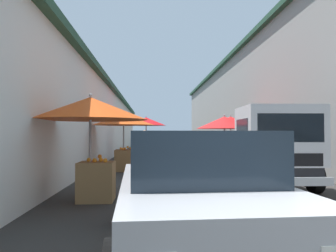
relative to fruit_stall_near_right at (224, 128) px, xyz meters
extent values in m
plane|color=#33302D|center=(2.99, 1.30, -1.64)|extent=(90.00, 90.00, 0.00)
cube|color=silver|center=(5.24, 8.57, 0.33)|extent=(49.50, 7.00, 3.94)
cube|color=#284C38|center=(5.24, 8.57, 2.42)|extent=(49.80, 7.50, 0.24)
cube|color=gray|center=(5.24, -5.97, 1.56)|extent=(49.50, 7.00, 6.39)
cube|color=#284C38|center=(5.24, -5.97, 4.88)|extent=(49.80, 7.50, 0.24)
cylinder|color=#9E9EA3|center=(-0.01, -0.03, -0.59)|extent=(0.06, 0.06, 2.10)
cone|color=red|center=(-0.01, -0.03, 0.23)|extent=(2.16, 2.16, 0.48)
sphere|color=#9E9EA3|center=(-0.01, -0.03, 0.50)|extent=(0.07, 0.07, 0.07)
cube|color=#9E7547|center=(0.07, 0.15, -1.27)|extent=(0.82, 0.66, 0.72)
sphere|color=orange|center=(0.26, 0.29, -0.87)|extent=(0.09, 0.09, 0.09)
sphere|color=orange|center=(-0.04, 0.07, -0.81)|extent=(0.09, 0.09, 0.09)
sphere|color=orange|center=(0.07, 0.14, -0.87)|extent=(0.09, 0.09, 0.09)
cylinder|color=#9E9EA3|center=(6.31, 3.07, -0.45)|extent=(0.06, 0.06, 2.37)
cone|color=red|center=(6.31, 3.07, 0.50)|extent=(2.27, 2.27, 0.46)
sphere|color=#9E9EA3|center=(6.31, 3.07, 0.77)|extent=(0.07, 0.07, 0.07)
cube|color=olive|center=(6.09, 2.96, -1.28)|extent=(0.92, 0.79, 0.71)
sphere|color=orange|center=(6.14, 3.20, -0.83)|extent=(0.09, 0.09, 0.09)
sphere|color=orange|center=(5.84, 2.79, -0.88)|extent=(0.09, 0.09, 0.09)
sphere|color=orange|center=(6.21, 3.19, -0.88)|extent=(0.09, 0.09, 0.09)
sphere|color=orange|center=(5.95, 3.19, -0.88)|extent=(0.09, 0.09, 0.09)
sphere|color=orange|center=(6.30, 2.83, -0.88)|extent=(0.09, 0.09, 0.09)
sphere|color=orange|center=(6.29, 3.21, -0.88)|extent=(0.09, 0.09, 0.09)
cylinder|color=#9E9EA3|center=(0.48, 3.88, -0.54)|extent=(0.06, 0.06, 2.20)
cone|color=#D84C14|center=(0.48, 3.88, 0.35)|extent=(2.45, 2.45, 0.43)
sphere|color=#9E9EA3|center=(0.48, 3.88, 0.60)|extent=(0.07, 0.07, 0.07)
cube|color=olive|center=(0.24, 3.81, -1.23)|extent=(0.94, 0.73, 0.81)
sphere|color=orange|center=(0.41, 3.58, -0.78)|extent=(0.09, 0.09, 0.09)
sphere|color=orange|center=(0.27, 3.81, -0.78)|extent=(0.09, 0.09, 0.09)
sphere|color=orange|center=(0.42, 3.98, -0.78)|extent=(0.09, 0.09, 0.09)
sphere|color=orange|center=(0.39, 3.61, -0.78)|extent=(0.09, 0.09, 0.09)
sphere|color=orange|center=(-0.04, 3.86, -0.78)|extent=(0.09, 0.09, 0.09)
sphere|color=orange|center=(0.22, 3.70, -0.72)|extent=(0.09, 0.09, 0.09)
cylinder|color=#9E9EA3|center=(-5.52, 4.11, -0.53)|extent=(0.06, 0.06, 2.21)
cone|color=#D84C14|center=(-5.52, 4.11, 0.33)|extent=(2.47, 2.47, 0.49)
sphere|color=#9E9EA3|center=(-5.52, 4.11, 0.62)|extent=(0.07, 0.07, 0.07)
cube|color=#9E7547|center=(-5.55, 3.97, -1.22)|extent=(0.73, 0.74, 0.82)
sphere|color=orange|center=(-5.30, 3.94, -0.71)|extent=(0.09, 0.09, 0.09)
sphere|color=orange|center=(-5.69, 3.99, -0.77)|extent=(0.09, 0.09, 0.09)
sphere|color=orange|center=(-5.54, 3.89, -0.77)|extent=(0.09, 0.09, 0.09)
sphere|color=orange|center=(-5.72, 3.76, -0.77)|extent=(0.09, 0.09, 0.09)
sphere|color=orange|center=(-5.53, 4.14, -0.77)|extent=(0.09, 0.09, 0.09)
cylinder|color=#9E9EA3|center=(2.71, -0.93, -0.51)|extent=(0.06, 0.06, 2.24)
cone|color=red|center=(2.71, -0.93, 0.36)|extent=(2.12, 2.12, 0.49)
sphere|color=#9E9EA3|center=(2.71, -0.93, 0.65)|extent=(0.07, 0.07, 0.07)
cube|color=#9E7547|center=(2.86, -0.69, -1.24)|extent=(0.73, 0.68, 0.78)
sphere|color=orange|center=(2.79, -0.88, -0.81)|extent=(0.09, 0.09, 0.09)
sphere|color=orange|center=(2.70, -0.74, -0.75)|extent=(0.09, 0.09, 0.09)
sphere|color=orange|center=(2.94, -0.48, -0.81)|extent=(0.09, 0.09, 0.09)
sphere|color=orange|center=(2.70, -0.87, -0.81)|extent=(0.09, 0.09, 0.09)
sphere|color=orange|center=(2.74, -0.83, -0.81)|extent=(0.09, 0.09, 0.09)
sphere|color=orange|center=(2.78, -0.82, -0.81)|extent=(0.09, 0.09, 0.09)
cube|color=#ADAFB5|center=(-8.73, 2.29, -1.07)|extent=(3.98, 1.91, 0.64)
cube|color=#19232D|center=(-8.58, 2.30, -0.47)|extent=(2.41, 1.63, 0.56)
cylinder|color=black|center=(-7.36, 1.50, -1.34)|extent=(0.61, 0.23, 0.60)
cylinder|color=black|center=(-7.45, 3.22, -1.34)|extent=(0.61, 0.23, 0.60)
cube|color=black|center=(-3.26, -0.28, -1.14)|extent=(4.83, 1.58, 0.36)
cube|color=silver|center=(-4.89, -0.24, -0.26)|extent=(1.58, 1.79, 1.40)
cube|color=#19232D|center=(-5.63, -0.22, -0.08)|extent=(0.09, 1.47, 0.63)
cube|color=#19232D|center=(-4.89, -0.24, -0.08)|extent=(1.09, 1.80, 0.45)
cube|color=black|center=(-5.64, -0.22, -0.78)|extent=(0.09, 1.40, 0.28)
cube|color=silver|center=(-5.72, -0.22, -1.24)|extent=(0.16, 1.75, 0.18)
cube|color=gray|center=(-2.46, -1.12, -0.71)|extent=(3.16, 0.13, 0.50)
cube|color=gray|center=(-2.42, 0.52, -0.71)|extent=(3.16, 0.13, 0.50)
cube|color=gray|center=(-0.89, -0.34, -0.71)|extent=(0.10, 1.65, 0.50)
cylinder|color=black|center=(-4.91, -1.12, -1.28)|extent=(0.73, 0.24, 0.72)
cylinder|color=black|center=(-4.87, 0.63, -1.28)|extent=(0.73, 0.24, 0.72)
cylinder|color=black|center=(-1.84, -1.19, -1.28)|extent=(0.73, 0.24, 0.72)
cylinder|color=black|center=(-1.80, 0.56, -1.28)|extent=(0.73, 0.24, 0.72)
cylinder|color=#232328|center=(5.64, -1.79, -1.24)|extent=(0.14, 0.14, 0.79)
cylinder|color=#232328|center=(5.53, -1.91, -1.24)|extent=(0.14, 0.14, 0.79)
cube|color=#B73333|center=(5.58, -1.85, -0.55)|extent=(0.46, 0.48, 0.59)
sphere|color=tan|center=(5.58, -1.85, -0.14)|extent=(0.22, 0.22, 0.22)
cylinder|color=#B73333|center=(5.77, -1.65, -0.52)|extent=(0.08, 0.08, 0.53)
cylinder|color=#B73333|center=(5.39, -2.06, -0.52)|extent=(0.08, 0.08, 0.53)
cylinder|color=#232328|center=(2.33, 3.05, -1.24)|extent=(0.14, 0.14, 0.79)
cylinder|color=#232328|center=(2.20, 3.13, -1.24)|extent=(0.14, 0.14, 0.79)
cube|color=white|center=(2.26, 3.09, -0.55)|extent=(0.50, 0.42, 0.59)
sphere|color=tan|center=(2.26, 3.09, -0.14)|extent=(0.22, 0.22, 0.22)
cylinder|color=white|center=(2.50, 2.94, -0.52)|extent=(0.08, 0.08, 0.53)
cylinder|color=white|center=(2.03, 3.24, -0.52)|extent=(0.08, 0.08, 0.53)
cylinder|color=black|center=(5.35, 3.42, -1.42)|extent=(0.44, 0.12, 0.44)
cylinder|color=black|center=(4.10, 3.50, -1.42)|extent=(0.45, 0.14, 0.44)
cube|color=#3359A5|center=(4.68, 3.46, -1.37)|extent=(0.92, 0.33, 0.08)
ellipsoid|color=black|center=(4.38, 3.48, -1.00)|extent=(0.57, 0.29, 0.20)
cube|color=#3359A5|center=(5.30, 3.42, -0.97)|extent=(0.16, 0.33, 0.56)
cylinder|color=silver|center=(5.23, 3.43, -0.87)|extent=(0.28, 0.08, 0.68)
cylinder|color=black|center=(5.15, 3.43, -0.52)|extent=(0.55, 0.07, 0.04)
camera|label=1|loc=(-12.76, 2.83, -0.22)|focal=35.78mm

